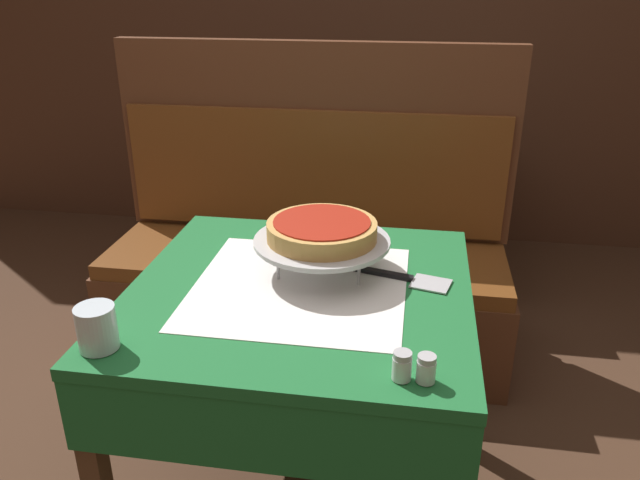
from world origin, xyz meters
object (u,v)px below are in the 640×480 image
at_px(pizza_pan_stand, 322,242).
at_px(condiment_caddy, 440,122).
at_px(dining_table_front, 300,326).
at_px(booth_bench, 307,271).
at_px(deep_dish_pizza, 322,230).
at_px(pepper_shaker, 426,369).
at_px(salt_shaker, 402,366).
at_px(pizza_server, 404,278).
at_px(water_glass_near, 97,328).
at_px(dining_table_rear, 426,157).

bearing_deg(pizza_pan_stand, condiment_caddy, 78.59).
relative_size(dining_table_front, booth_bench, 0.54).
xyz_separation_m(deep_dish_pizza, pepper_shaker, (0.28, -0.44, -0.09)).
bearing_deg(deep_dish_pizza, salt_shaker, -62.63).
bearing_deg(deep_dish_pizza, dining_table_front, -115.15).
distance_m(pizza_server, salt_shaker, 0.43).
relative_size(pizza_server, water_glass_near, 2.68).
distance_m(dining_table_rear, booth_bench, 0.94).
height_order(salt_shaker, condiment_caddy, condiment_caddy).
relative_size(booth_bench, deep_dish_pizza, 5.61).
relative_size(dining_table_rear, pepper_shaker, 12.80).
bearing_deg(deep_dish_pizza, condiment_caddy, 78.59).
distance_m(water_glass_near, salt_shaker, 0.64).
relative_size(pizza_pan_stand, salt_shaker, 5.88).
xyz_separation_m(dining_table_front, water_glass_near, (-0.37, -0.34, 0.17)).
height_order(dining_table_rear, condiment_caddy, condiment_caddy).
xyz_separation_m(salt_shaker, condiment_caddy, (0.10, 2.09, 0.02)).
xyz_separation_m(dining_table_front, condiment_caddy, (0.37, 1.73, 0.16)).
bearing_deg(water_glass_near, dining_table_front, 43.10).
xyz_separation_m(deep_dish_pizza, water_glass_near, (-0.41, -0.43, -0.07)).
bearing_deg(condiment_caddy, pepper_shaker, -91.55).
relative_size(dining_table_front, pepper_shaker, 14.90).
bearing_deg(dining_table_rear, salt_shaker, -91.30).
distance_m(pizza_pan_stand, condiment_caddy, 1.68).
bearing_deg(salt_shaker, dining_table_front, 127.67).
xyz_separation_m(booth_bench, pizza_pan_stand, (0.19, -0.79, 0.49)).
xyz_separation_m(dining_table_rear, booth_bench, (-0.46, -0.77, -0.29)).
xyz_separation_m(dining_table_rear, condiment_caddy, (0.06, 0.08, 0.16)).
bearing_deg(condiment_caddy, salt_shaker, -92.83).
relative_size(dining_table_rear, salt_shaker, 12.19).
relative_size(deep_dish_pizza, salt_shaker, 4.71).
bearing_deg(dining_table_rear, pizza_server, -92.05).
xyz_separation_m(booth_bench, water_glass_near, (-0.22, -1.23, 0.45)).
bearing_deg(pizza_server, dining_table_front, -163.00).
bearing_deg(dining_table_front, pizza_pan_stand, 64.85).
distance_m(deep_dish_pizza, salt_shaker, 0.51).
relative_size(salt_shaker, pepper_shaker, 1.05).
distance_m(dining_table_front, salt_shaker, 0.47).
height_order(dining_table_rear, pizza_pan_stand, pizza_pan_stand).
distance_m(pepper_shaker, condiment_caddy, 2.09).
relative_size(dining_table_front, water_glass_near, 8.84).
bearing_deg(salt_shaker, pizza_pan_stand, 117.37).
bearing_deg(pizza_pan_stand, pizza_server, -2.86).
height_order(deep_dish_pizza, pizza_server, deep_dish_pizza).
bearing_deg(pepper_shaker, pizza_server, 97.60).
height_order(water_glass_near, condiment_caddy, condiment_caddy).
height_order(deep_dish_pizza, salt_shaker, deep_dish_pizza).
xyz_separation_m(dining_table_rear, salt_shaker, (-0.05, -2.00, 0.14)).
relative_size(dining_table_rear, deep_dish_pizza, 2.59).
bearing_deg(salt_shaker, booth_bench, 108.63).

